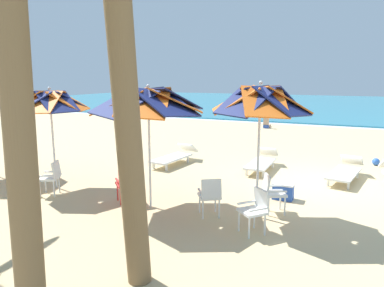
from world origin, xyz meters
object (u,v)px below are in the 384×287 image
at_px(palm_tree_3, 126,84).
at_px(beachgoer_seated, 267,123).
at_px(beach_umbrella_1, 148,102).
at_px(beach_umbrella_2, 50,102).
at_px(plastic_chair_1, 210,195).
at_px(plastic_chair_3, 127,183).
at_px(cooler_box, 283,191).
at_px(plastic_chair_0, 255,208).
at_px(plastic_chair_6, 19,163).
at_px(sun_lounger_1, 346,171).
at_px(beach_ball, 376,162).
at_px(sun_lounger_3, 175,156).
at_px(plastic_chair_2, 272,191).
at_px(plastic_chair_4, 52,176).
at_px(plastic_chair_5, 18,177).
at_px(sun_lounger_2, 262,161).
at_px(beach_umbrella_0, 260,102).

xyz_separation_m(palm_tree_3, beachgoer_seated, (-1.84, 16.54, -2.55)).
height_order(beach_umbrella_1, beach_umbrella_2, beach_umbrella_1).
xyz_separation_m(plastic_chair_1, plastic_chair_3, (-2.10, -0.03, 0.00)).
distance_m(plastic_chair_3, cooler_box, 3.78).
bearing_deg(plastic_chair_0, beach_umbrella_1, 172.18).
relative_size(plastic_chair_0, plastic_chair_6, 1.00).
relative_size(sun_lounger_1, beach_ball, 9.17).
xyz_separation_m(sun_lounger_3, palm_tree_3, (2.75, -6.58, 2.56)).
distance_m(beach_umbrella_2, sun_lounger_1, 8.36).
bearing_deg(plastic_chair_0, cooler_box, 86.01).
xyz_separation_m(plastic_chair_2, plastic_chair_4, (-5.28, -1.12, 0.00)).
bearing_deg(cooler_box, plastic_chair_5, -157.03).
height_order(plastic_chair_0, plastic_chair_1, same).
distance_m(plastic_chair_3, plastic_chair_4, 2.07).
relative_size(sun_lounger_3, palm_tree_3, 0.45).
xyz_separation_m(beach_umbrella_2, plastic_chair_4, (0.35, -0.47, -1.81)).
bearing_deg(plastic_chair_6, beach_umbrella_1, -2.92).
relative_size(plastic_chair_6, sun_lounger_2, 0.40).
bearing_deg(beach_ball, beach_umbrella_0, -113.02).
xyz_separation_m(sun_lounger_3, beachgoer_seated, (0.91, 9.96, 0.01)).
relative_size(plastic_chair_0, beachgoer_seated, 0.94).
relative_size(plastic_chair_6, sun_lounger_3, 0.39).
relative_size(plastic_chair_5, palm_tree_3, 0.18).
height_order(plastic_chair_2, plastic_chair_4, same).
xyz_separation_m(beach_ball, beachgoer_seated, (-5.36, 7.27, 0.17)).
xyz_separation_m(plastic_chair_4, palm_tree_3, (4.09, -2.47, 2.35)).
distance_m(plastic_chair_6, sun_lounger_2, 7.32).
bearing_deg(beach_ball, beachgoer_seated, 126.39).
bearing_deg(plastic_chair_1, plastic_chair_3, -179.12).
height_order(plastic_chair_6, palm_tree_3, palm_tree_3).
distance_m(plastic_chair_2, beachgoer_seated, 13.30).
height_order(plastic_chair_0, beach_umbrella_1, beach_umbrella_1).
relative_size(plastic_chair_1, plastic_chair_4, 1.00).
height_order(plastic_chair_0, palm_tree_3, palm_tree_3).
bearing_deg(plastic_chair_4, plastic_chair_0, -0.16).
bearing_deg(plastic_chair_2, plastic_chair_0, -93.76).
distance_m(plastic_chair_3, sun_lounger_2, 4.83).
distance_m(plastic_chair_5, sun_lounger_3, 4.97).
bearing_deg(sun_lounger_1, palm_tree_3, -110.61).
height_order(plastic_chair_2, beach_ball, plastic_chair_2).
xyz_separation_m(sun_lounger_1, sun_lounger_3, (-5.36, -0.36, 0.00)).
bearing_deg(plastic_chair_3, sun_lounger_3, 100.51).
height_order(plastic_chair_4, sun_lounger_2, plastic_chair_4).
bearing_deg(beach_umbrella_2, palm_tree_3, -33.48).
distance_m(plastic_chair_1, sun_lounger_1, 4.86).
xyz_separation_m(beach_umbrella_1, beach_umbrella_2, (-3.04, 0.14, -0.10)).
height_order(plastic_chair_3, beachgoer_seated, beachgoer_seated).
height_order(plastic_chair_5, sun_lounger_1, plastic_chair_5).
xyz_separation_m(plastic_chair_1, plastic_chair_2, (1.14, 0.78, 0.00)).
height_order(plastic_chair_6, sun_lounger_1, plastic_chair_6).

